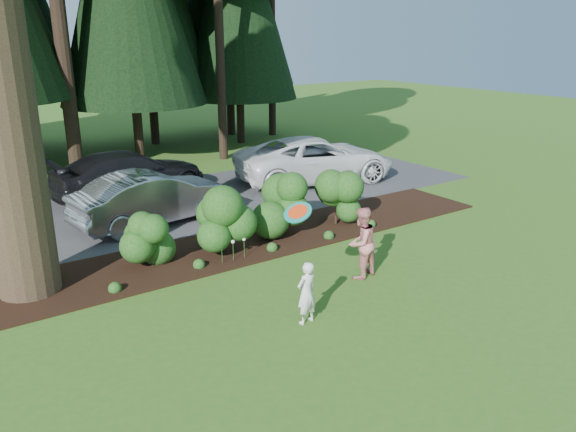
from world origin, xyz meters
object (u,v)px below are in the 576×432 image
object	(u,v)px
frisbee	(298,212)
car_silver_wagon	(153,198)
car_white_suv	(315,159)
car_dark_suv	(130,174)
adult	(361,243)
child	(306,293)

from	to	relation	value
frisbee	car_silver_wagon	bearing A→B (deg)	90.39
car_white_suv	car_dark_suv	distance (m)	6.50
car_white_suv	adult	world-z (taller)	car_white_suv
car_silver_wagon	adult	distance (m)	6.51
car_dark_suv	frisbee	xyz separation A→B (m)	(-0.39, -10.06, 1.40)
adult	frisbee	xyz separation A→B (m)	(-2.33, -0.86, 1.36)
child	car_silver_wagon	bearing A→B (deg)	-97.07
car_white_suv	car_dark_suv	xyz separation A→B (m)	(-6.20, 1.95, -0.06)
car_silver_wagon	car_dark_suv	xyz separation A→B (m)	(0.44, 3.14, -0.00)
car_silver_wagon	frisbee	world-z (taller)	frisbee
car_silver_wagon	frisbee	xyz separation A→B (m)	(0.05, -6.92, 1.39)
car_silver_wagon	child	bearing A→B (deg)	173.46
car_dark_suv	child	world-z (taller)	car_dark_suv
car_white_suv	adult	bearing A→B (deg)	160.98
frisbee	adult	bearing A→B (deg)	20.25
car_silver_wagon	child	world-z (taller)	car_silver_wagon
adult	frisbee	distance (m)	2.84
car_dark_suv	frisbee	bearing A→B (deg)	173.06
child	frisbee	xyz separation A→B (m)	(-0.12, 0.13, 1.56)
child	frisbee	world-z (taller)	frisbee
car_dark_suv	car_silver_wagon	bearing A→B (deg)	167.33
car_white_suv	frisbee	size ratio (longest dim) A/B	11.13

